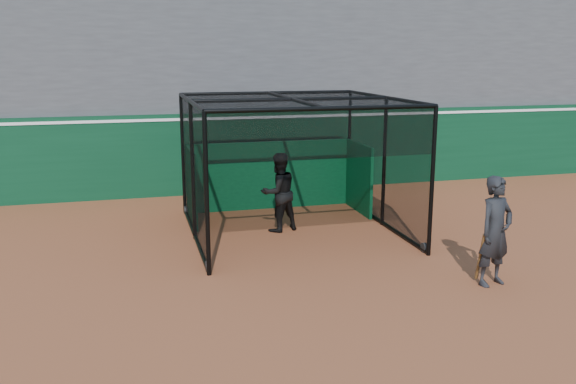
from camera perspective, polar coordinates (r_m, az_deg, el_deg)
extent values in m
plane|color=brown|center=(11.48, 1.74, -9.04)|extent=(120.00, 120.00, 0.00)
cube|color=#0A381F|center=(19.20, -5.43, 3.70)|extent=(50.00, 0.45, 2.50)
cube|color=white|center=(19.06, -5.50, 6.97)|extent=(50.00, 0.50, 0.08)
cube|color=#4C4C4F|center=(22.80, -7.20, 11.72)|extent=(50.00, 7.85, 7.75)
cube|color=#074D26|center=(17.07, -1.69, 1.59)|extent=(4.65, 0.10, 1.90)
cylinder|color=black|center=(12.41, -7.53, -6.91)|extent=(0.08, 0.22, 0.22)
cylinder|color=black|center=(13.78, 12.63, -5.09)|extent=(0.08, 0.22, 0.22)
cylinder|color=black|center=(16.82, -9.55, -1.70)|extent=(0.08, 0.22, 0.22)
cylinder|color=black|center=(17.86, 5.86, -0.74)|extent=(0.08, 0.22, 0.22)
imported|color=black|center=(14.86, -0.88, -0.02)|extent=(1.13, 0.99, 1.94)
imported|color=black|center=(12.01, 18.84, -3.50)|extent=(0.87, 0.69, 2.09)
cylinder|color=#593819|center=(12.06, 17.54, -5.79)|extent=(0.15, 0.37, 0.99)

